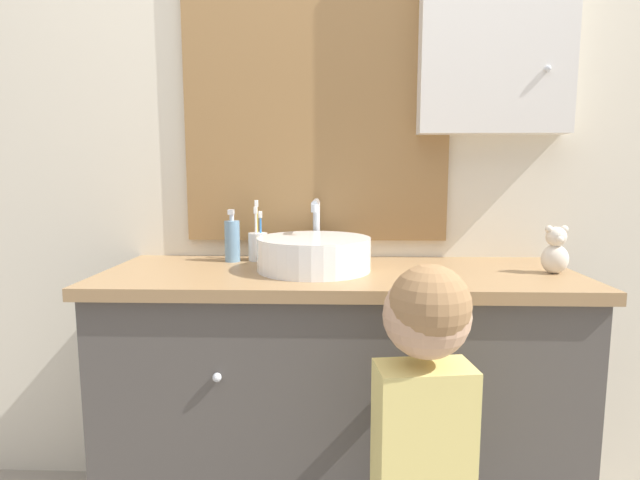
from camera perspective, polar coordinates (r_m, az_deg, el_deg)
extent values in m
cube|color=beige|center=(1.77, 2.20, 11.58)|extent=(3.20, 0.06, 2.50)
cube|color=olive|center=(1.75, -0.43, 17.61)|extent=(0.90, 0.02, 1.07)
cube|color=#B2C1CC|center=(1.75, -0.44, 17.64)|extent=(0.84, 0.01, 1.01)
cube|color=silver|center=(1.84, 19.62, 23.66)|extent=(0.49, 0.10, 0.78)
sphere|color=silver|center=(1.78, 24.60, 17.41)|extent=(0.02, 0.02, 0.02)
cube|color=#4C4742|center=(1.65, 2.10, -18.57)|extent=(1.37, 0.48, 0.80)
cube|color=#99754C|center=(1.51, 2.18, -4.18)|extent=(1.41, 0.52, 0.03)
sphere|color=silver|center=(1.37, -11.70, -15.12)|extent=(0.02, 0.02, 0.02)
sphere|color=silver|center=(1.38, 16.04, -15.19)|extent=(0.02, 0.02, 0.02)
cylinder|color=white|center=(1.51, -0.70, -1.59)|extent=(0.34, 0.34, 0.10)
cylinder|color=silver|center=(1.50, -0.71, 0.15)|extent=(0.28, 0.28, 0.01)
cylinder|color=silver|center=(1.69, -0.42, 1.10)|extent=(0.02, 0.02, 0.20)
cylinder|color=silver|center=(1.61, -0.53, 4.27)|extent=(0.02, 0.15, 0.02)
cylinder|color=silver|center=(1.53, -0.64, 3.64)|extent=(0.02, 0.02, 0.02)
sphere|color=white|center=(1.70, 2.76, -0.94)|extent=(0.06, 0.06, 0.06)
cylinder|color=silver|center=(1.68, -7.09, -0.77)|extent=(0.06, 0.06, 0.09)
cylinder|color=#3884DB|center=(1.68, -6.80, 0.65)|extent=(0.01, 0.01, 0.15)
cube|color=white|center=(1.67, -6.83, 2.91)|extent=(0.01, 0.02, 0.02)
cylinder|color=#E5CC4C|center=(1.69, -7.23, 1.31)|extent=(0.01, 0.01, 0.19)
cube|color=white|center=(1.69, -7.28, 4.16)|extent=(0.01, 0.02, 0.02)
cylinder|color=white|center=(1.66, -7.34, 0.85)|extent=(0.01, 0.01, 0.17)
cube|color=white|center=(1.66, -7.38, 3.40)|extent=(0.01, 0.02, 0.02)
cylinder|color=#6B93B2|center=(1.68, -9.99, -0.14)|extent=(0.05, 0.05, 0.14)
cylinder|color=silver|center=(1.67, -10.06, 2.55)|extent=(0.01, 0.01, 0.02)
cube|color=silver|center=(1.66, -10.14, 3.17)|extent=(0.02, 0.03, 0.02)
cube|color=#E0CC70|center=(1.19, 11.65, -22.26)|extent=(0.22, 0.14, 0.37)
sphere|color=tan|center=(1.07, 12.09, -8.37)|extent=(0.18, 0.18, 0.18)
sphere|color=#997047|center=(1.05, 12.41, -7.27)|extent=(0.17, 0.17, 0.17)
cylinder|color=#E0CC70|center=(1.33, 12.25, -13.28)|extent=(0.08, 0.28, 0.05)
cylinder|color=pink|center=(1.44, 10.55, -9.86)|extent=(0.01, 0.05, 0.12)
ellipsoid|color=beige|center=(1.61, 25.25, -1.98)|extent=(0.08, 0.06, 0.09)
sphere|color=beige|center=(1.60, 25.38, 0.34)|extent=(0.06, 0.06, 0.06)
sphere|color=beige|center=(1.59, 24.71, 1.13)|extent=(0.02, 0.02, 0.02)
sphere|color=beige|center=(1.61, 26.14, 1.11)|extent=(0.02, 0.02, 0.02)
sphere|color=silver|center=(1.58, 25.73, 0.07)|extent=(0.02, 0.02, 0.02)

